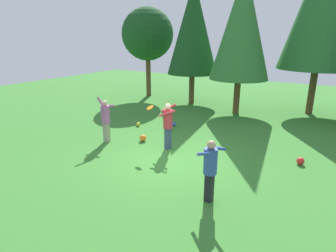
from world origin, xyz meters
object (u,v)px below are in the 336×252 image
Objects in this scene: ball_red at (300,161)px; person_bystander at (210,166)px; person_thrower at (106,117)px; tree_center at (242,25)px; person_catcher at (168,122)px; tree_far_left at (148,34)px; ball_orange at (143,138)px; frisbee at (150,108)px; tree_left at (193,28)px; ball_blue at (173,124)px; ball_yellow at (138,124)px.

person_bystander is at bearing -115.76° from ball_red.
tree_center reaches higher than person_thrower.
person_catcher is 10.48m from tree_far_left.
person_catcher is 6.43× the size of ball_orange.
tree_far_left is 0.81× the size of tree_center.
tree_center is (1.10, 6.61, 3.00)m from frisbee.
person_thrower is at bearing -88.25° from tree_left.
ball_red is (1.71, 3.55, -0.85)m from person_bystander.
person_catcher is 8.52m from tree_left.
frisbee reaches higher than ball_red.
ball_blue is at bearing -45.99° from tree_far_left.
ball_yellow is 0.72× the size of ball_orange.
ball_blue reaches higher than ball_yellow.
person_catcher is at bearing 2.85° from person_thrower.
frisbee is (-0.61, -0.25, 0.53)m from person_catcher.
tree_left reaches higher than tree_far_left.
ball_blue is 5.84m from ball_red.
person_thrower is 2.48m from ball_yellow.
person_bystander is at bearing -51.58° from ball_blue.
ball_red is (5.71, 0.92, -0.01)m from ball_orange.
person_thrower is 0.32× the size of tree_far_left.
ball_yellow is 7.19m from tree_center.
tree_center is (0.49, 6.35, 3.53)m from person_catcher.
ball_blue is 0.87× the size of ball_red.
tree_left is (-0.24, 7.94, 3.49)m from person_thrower.
person_catcher is 3.69m from person_bystander.
person_bystander is at bearing -33.35° from ball_orange.
ball_yellow is at bearing -3.94° from person_bystander.
person_thrower is 9.76m from tree_far_left.
frisbee is at bearing -43.29° from ball_yellow.
tree_left reaches higher than person_bystander.
ball_yellow is 8.19m from tree_far_left.
person_thrower reaches higher than ball_orange.
tree_center is at bearing 66.06° from ball_blue.
frisbee is 1.62m from ball_orange.
person_thrower is at bearing -168.38° from frisbee.
tree_left reaches higher than ball_red.
ball_yellow is 7.15m from tree_left.
tree_left is at bearing 105.56° from frisbee.
ball_blue is at bearing 56.72° from person_thrower.
ball_red is at bearing -53.17° from tree_center.
tree_left reaches higher than ball_blue.
tree_far_left is (-6.31, 7.77, 3.11)m from person_catcher.
person_bystander is 4.86m from ball_orange.
person_thrower is 8.68× the size of ball_blue.
frisbee is 5.42m from ball_red.
person_bystander is 4.03m from ball_red.
ball_yellow is 0.03× the size of tree_far_left.
ball_yellow is 0.03× the size of tree_center.
ball_yellow is 7.11m from ball_red.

